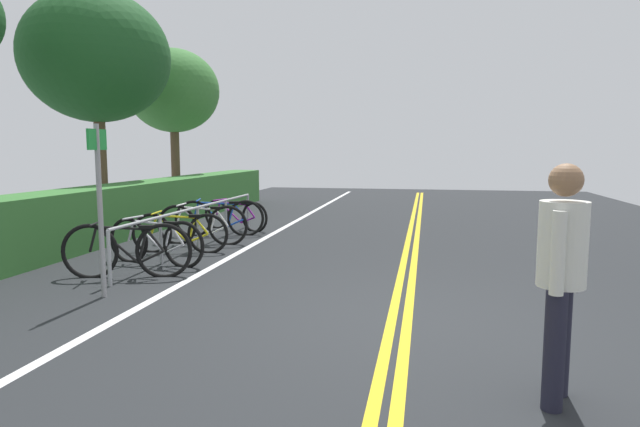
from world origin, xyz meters
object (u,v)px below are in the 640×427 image
object	(u,v)px
tree_extra	(173,91)
pedestrian	(561,268)
bicycle_5	(235,215)
sign_post_near	(99,193)
bicycle_0	(127,250)
bike_rack	(198,217)
bicycle_4	(220,218)
bicycle_1	(156,242)
bicycle_2	(180,233)
tree_far_right	(96,57)
bicycle_3	(202,225)

from	to	relation	value
tree_extra	pedestrian	bearing A→B (deg)	-143.57
bicycle_5	pedestrian	size ratio (longest dim) A/B	0.98
sign_post_near	bicycle_0	bearing A→B (deg)	14.75
bicycle_5	pedestrian	world-z (taller)	pedestrian
bicycle_5	bike_rack	bearing A→B (deg)	-177.31
bicycle_4	pedestrian	world-z (taller)	pedestrian
bicycle_1	bicycle_4	world-z (taller)	bicycle_4
bicycle_5	bicycle_2	bearing A→B (deg)	179.52
bicycle_2	bike_rack	bearing A→B (deg)	-15.27
bike_rack	bicycle_2	bearing A→B (deg)	164.73
sign_post_near	tree_extra	distance (m)	10.18
bike_rack	bicycle_0	size ratio (longest dim) A/B	3.22
bicycle_1	bike_rack	bearing A→B (deg)	-2.67
bike_rack	bicycle_5	size ratio (longest dim) A/B	3.42
bike_rack	bicycle_1	distance (m)	1.43
bicycle_2	bicycle_5	size ratio (longest dim) A/B	1.02
bicycle_2	sign_post_near	distance (m)	2.93
bicycle_4	bicycle_5	size ratio (longest dim) A/B	1.08
bicycle_4	bicycle_5	bearing A→B (deg)	-2.19
bicycle_5	tree_extra	distance (m)	5.91
bike_rack	pedestrian	world-z (taller)	pedestrian
tree_far_right	bike_rack	bearing A→B (deg)	-125.79
bicycle_0	sign_post_near	size ratio (longest dim) A/B	0.85
bicycle_3	bicycle_0	bearing A→B (deg)	-178.97
bicycle_2	sign_post_near	xyz separation A→B (m)	(-2.77, -0.34, 0.90)
bike_rack	tree_extra	size ratio (longest dim) A/B	1.20
bicycle_2	bicycle_3	xyz separation A→B (m)	(0.85, -0.04, 0.03)
tree_extra	bike_rack	bearing A→B (deg)	-151.11
pedestrian	sign_post_near	distance (m)	5.01
tree_far_right	tree_extra	bearing A→B (deg)	-1.87
bicycle_4	tree_extra	world-z (taller)	tree_extra
bicycle_2	pedestrian	distance (m)	6.82
bicycle_3	bicycle_2	bearing A→B (deg)	177.22
bicycle_1	bicycle_5	bearing A→B (deg)	0.59
bicycle_0	bicycle_2	xyz separation A→B (m)	(1.80, 0.09, -0.04)
bicycle_5	tree_far_right	bearing A→B (deg)	85.05
tree_far_right	bicycle_0	bearing A→B (deg)	-144.29
bike_rack	bicycle_3	distance (m)	0.44
bicycle_2	bicycle_3	world-z (taller)	bicycle_3
bicycle_1	bicycle_0	bearing A→B (deg)	-178.05
bicycle_0	bicycle_1	distance (m)	0.85
bicycle_3	tree_far_right	bearing A→B (deg)	58.03
bike_rack	bicycle_4	world-z (taller)	bike_rack
bicycle_2	pedestrian	xyz separation A→B (m)	(-4.60, -4.99, 0.61)
bicycle_0	bicycle_5	world-z (taller)	bicycle_0
bicycle_4	tree_far_right	size ratio (longest dim) A/B	0.33
bicycle_0	tree_far_right	world-z (taller)	tree_far_right
bicycle_3	tree_extra	xyz separation A→B (m)	(5.67, 3.26, 3.05)
bike_rack	bicycle_5	bearing A→B (deg)	2.69
bicycle_0	bicycle_3	bearing A→B (deg)	1.03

